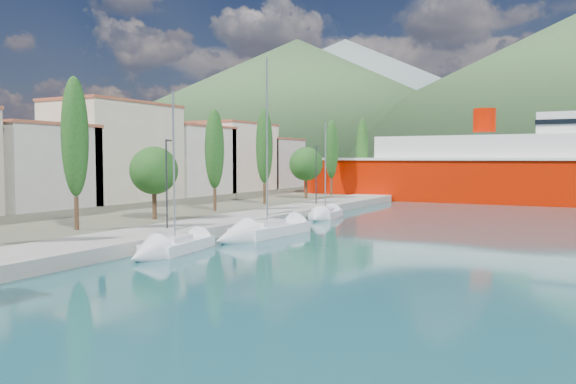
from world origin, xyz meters
The scene contains 10 objects.
ground centered at (0.00, 120.00, 0.00)m, with size 1400.00×1400.00×0.00m, color #1C5056.
quay centered at (-9.00, 26.00, 0.40)m, with size 5.00×88.00×0.80m, color gray.
land_strip centered at (-47.00, 36.00, 0.35)m, with size 70.00×148.00×0.70m, color #565644.
town_buildings centered at (-32.00, 36.91, 5.57)m, with size 9.20×69.20×11.30m.
tree_row centered at (-14.26, 32.78, 5.86)m, with size 4.13×63.01×10.95m.
lamp_posts centered at (-9.00, 14.58, 4.08)m, with size 0.15×43.70×6.06m.
sailboat_near centered at (-5.15, 8.22, 0.29)m, with size 3.06×7.44×10.38m.
sailboat_mid centered at (-4.19, 16.39, 0.33)m, with size 3.39×9.67×13.63m.
sailboat_far centered at (-5.26, 30.13, 0.28)m, with size 3.12×6.84×9.69m.
ferry centered at (12.97, 61.41, 3.89)m, with size 64.73×15.07×12.80m.
Camera 1 is at (16.50, -16.39, 5.55)m, focal length 35.00 mm.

